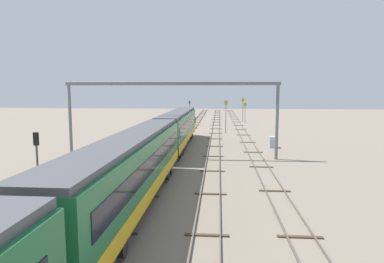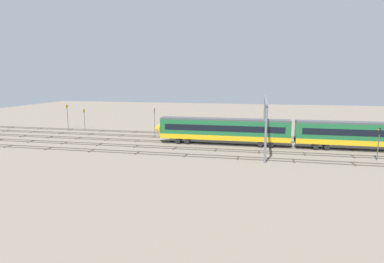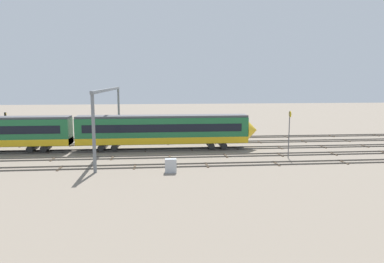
# 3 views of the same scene
# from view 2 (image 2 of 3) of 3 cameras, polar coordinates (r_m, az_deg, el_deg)

# --- Properties ---
(ground_plane) EXTENTS (199.52, 199.52, 0.00)m
(ground_plane) POSITION_cam_2_polar(r_m,az_deg,el_deg) (60.79, 4.90, -2.30)
(ground_plane) COLOR gray
(track_near_foreground) EXTENTS (183.52, 2.40, 0.16)m
(track_near_foreground) POSITION_cam_2_polar(r_m,az_deg,el_deg) (70.45, 5.93, -0.64)
(track_near_foreground) COLOR #59544C
(track_near_foreground) RESTS_ON ground
(track_second_near) EXTENTS (183.52, 2.40, 0.16)m
(track_second_near) POSITION_cam_2_polar(r_m,az_deg,el_deg) (65.60, 5.45, -1.38)
(track_second_near) COLOR #59544C
(track_second_near) RESTS_ON ground
(track_with_train) EXTENTS (183.52, 2.40, 0.16)m
(track_with_train) POSITION_cam_2_polar(r_m,az_deg,el_deg) (60.77, 4.90, -2.24)
(track_with_train) COLOR #59544C
(track_with_train) RESTS_ON ground
(track_second_far) EXTENTS (183.52, 2.40, 0.16)m
(track_second_far) POSITION_cam_2_polar(r_m,az_deg,el_deg) (55.97, 4.25, -3.24)
(track_second_far) COLOR #59544C
(track_second_far) RESTS_ON ground
(track_far_background) EXTENTS (183.52, 2.40, 0.16)m
(track_far_background) POSITION_cam_2_polar(r_m,az_deg,el_deg) (51.19, 3.48, -4.43)
(track_far_background) COLOR #59544C
(track_far_background) RESTS_ON ground
(overhead_gantry) EXTENTS (0.40, 24.66, 8.74)m
(overhead_gantry) POSITION_cam_2_polar(r_m,az_deg,el_deg) (59.38, 12.93, 3.93)
(overhead_gantry) COLOR slate
(overhead_gantry) RESTS_ON ground
(speed_sign_near_foreground) EXTENTS (0.14, 0.91, 4.99)m
(speed_sign_near_foreground) POSITION_cam_2_polar(r_m,az_deg,el_deg) (83.05, -18.59, 2.65)
(speed_sign_near_foreground) COLOR #4C4C51
(speed_sign_near_foreground) RESTS_ON ground
(speed_sign_mid_trackside) EXTENTS (0.14, 0.81, 6.02)m
(speed_sign_mid_trackside) POSITION_cam_2_polar(r_m,az_deg,el_deg) (70.16, -6.69, 2.32)
(speed_sign_mid_trackside) COLOR #4C4C51
(speed_sign_mid_trackside) RESTS_ON ground
(speed_sign_far_trackside) EXTENTS (0.14, 0.94, 6.00)m
(speed_sign_far_trackside) POSITION_cam_2_polar(r_m,az_deg,el_deg) (85.12, -21.27, 3.07)
(speed_sign_far_trackside) COLOR #4C4C51
(speed_sign_far_trackside) RESTS_ON ground
(signal_light_trackside_approach) EXTENTS (0.31, 0.32, 4.96)m
(signal_light_trackside_approach) POSITION_cam_2_polar(r_m,az_deg,el_deg) (55.82, 30.24, -1.24)
(signal_light_trackside_approach) COLOR #4C4C51
(signal_light_trackside_approach) RESTS_ON ground
(relay_cabinet) EXTENTS (1.24, 0.75, 1.51)m
(relay_cabinet) POSITION_cam_2_polar(r_m,az_deg,el_deg) (73.19, 6.29, 0.27)
(relay_cabinet) COLOR #B2B7BC
(relay_cabinet) RESTS_ON ground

